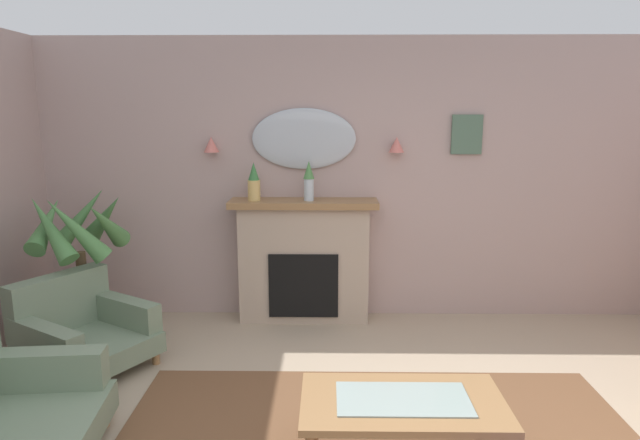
% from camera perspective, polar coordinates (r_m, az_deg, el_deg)
% --- Properties ---
extents(wall_back, '(6.99, 0.10, 2.63)m').
position_cam_1_polar(wall_back, '(5.22, 4.28, 4.16)').
color(wall_back, '#B29993').
rests_on(wall_back, ground).
extents(fireplace, '(1.36, 0.36, 1.16)m').
position_cam_1_polar(fireplace, '(5.15, -1.68, -4.39)').
color(fireplace, tan).
rests_on(fireplace, ground).
extents(mantel_vase_right, '(0.11, 0.11, 0.35)m').
position_cam_1_polar(mantel_vase_right, '(5.01, -6.91, 3.87)').
color(mantel_vase_right, tan).
rests_on(mantel_vase_right, fireplace).
extents(mantel_vase_left, '(0.10, 0.10, 0.36)m').
position_cam_1_polar(mantel_vase_left, '(4.96, -1.17, 4.20)').
color(mantel_vase_left, silver).
rests_on(mantel_vase_left, fireplace).
extents(wall_mirror, '(0.96, 0.06, 0.56)m').
position_cam_1_polar(wall_mirror, '(5.10, -1.69, 8.46)').
color(wall_mirror, '#B2BCC6').
extents(wall_sconce_left, '(0.14, 0.14, 0.14)m').
position_cam_1_polar(wall_sconce_left, '(5.16, -11.27, 7.73)').
color(wall_sconce_left, '#D17066').
extents(wall_sconce_right, '(0.14, 0.14, 0.14)m').
position_cam_1_polar(wall_sconce_right, '(5.09, 7.99, 7.78)').
color(wall_sconce_right, '#D17066').
extents(framed_picture, '(0.28, 0.03, 0.36)m').
position_cam_1_polar(framed_picture, '(5.26, 15.05, 8.60)').
color(framed_picture, '#4C6B56').
extents(coffee_table, '(1.10, 0.60, 0.45)m').
position_cam_1_polar(coffee_table, '(3.16, 8.60, -18.90)').
color(coffee_table, olive).
rests_on(coffee_table, ground).
extents(armchair_in_corner, '(1.12, 1.11, 0.71)m').
position_cam_1_polar(armchair_in_corner, '(4.68, -23.68, -10.47)').
color(armchair_in_corner, gray).
rests_on(armchair_in_corner, ground).
extents(potted_plant_corner_palm, '(0.82, 0.85, 1.34)m').
position_cam_1_polar(potted_plant_corner_palm, '(5.05, -23.61, -4.35)').
color(potted_plant_corner_palm, brown).
rests_on(potted_plant_corner_palm, ground).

